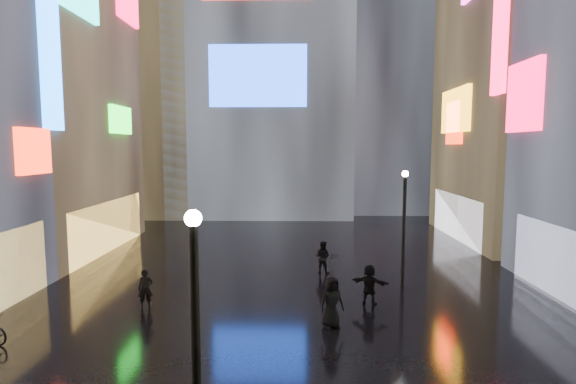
{
  "coord_description": "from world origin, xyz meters",
  "views": [
    {
      "loc": [
        0.27,
        -0.38,
        6.26
      ],
      "look_at": [
        0.0,
        12.0,
        5.0
      ],
      "focal_mm": 28.0,
      "sensor_mm": 36.0,
      "label": 1
    }
  ],
  "objects": [
    {
      "name": "ground",
      "position": [
        0.0,
        20.0,
        0.0
      ],
      "size": [
        140.0,
        140.0,
        0.0
      ],
      "primitive_type": "plane",
      "color": "black",
      "rests_on": "ground"
    },
    {
      "name": "building_left_far",
      "position": [
        -15.98,
        26.0,
        10.98
      ],
      "size": [
        10.28,
        12.0,
        22.0
      ],
      "color": "black",
      "rests_on": "ground"
    },
    {
      "name": "building_right_far",
      "position": [
        15.98,
        30.0,
        13.98
      ],
      "size": [
        10.28,
        12.0,
        28.0
      ],
      "color": "black",
      "rests_on": "ground"
    },
    {
      "name": "tower_flank_right",
      "position": [
        9.0,
        46.0,
        17.0
      ],
      "size": [
        12.0,
        12.0,
        34.0
      ],
      "primitive_type": "cube",
      "color": "black",
      "rests_on": "ground"
    },
    {
      "name": "tower_flank_left",
      "position": [
        -14.0,
        42.0,
        13.0
      ],
      "size": [
        10.0,
        10.0,
        26.0
      ],
      "primitive_type": "cube",
      "color": "black",
      "rests_on": "ground"
    },
    {
      "name": "lamp_near",
      "position": [
        -1.5,
        7.08,
        2.94
      ],
      "size": [
        0.3,
        0.3,
        5.2
      ],
      "color": "black",
      "rests_on": "ground"
    },
    {
      "name": "lamp_far",
      "position": [
        5.05,
        19.59,
        2.94
      ],
      "size": [
        0.3,
        0.3,
        5.2
      ],
      "color": "black",
      "rests_on": "ground"
    },
    {
      "name": "pedestrian_4",
      "position": [
        1.45,
        14.7,
        0.9
      ],
      "size": [
        1.04,
        0.87,
        1.81
      ],
      "primitive_type": "imported",
      "rotation": [
        0.0,
        0.0,
        0.4
      ],
      "color": "black",
      "rests_on": "ground"
    },
    {
      "name": "pedestrian_5",
      "position": [
        3.13,
        17.0,
        0.81
      ],
      "size": [
        1.57,
        1.03,
        1.62
      ],
      "primitive_type": "imported",
      "rotation": [
        0.0,
        0.0,
        2.74
      ],
      "color": "black",
      "rests_on": "ground"
    },
    {
      "name": "pedestrian_6",
      "position": [
        -5.62,
        16.39,
        0.76
      ],
      "size": [
        0.64,
        0.51,
        1.53
      ],
      "primitive_type": "imported",
      "rotation": [
        0.0,
        0.0,
        0.28
      ],
      "color": "black",
      "rests_on": "ground"
    },
    {
      "name": "pedestrian_7",
      "position": [
        1.51,
        21.43,
        0.8
      ],
      "size": [
        0.97,
        0.88,
        1.61
      ],
      "primitive_type": "imported",
      "rotation": [
        0.0,
        0.0,
        2.7
      ],
      "color": "black",
      "rests_on": "ground"
    },
    {
      "name": "umbrella_2",
      "position": [
        1.45,
        14.7,
        2.21
      ],
      "size": [
        1.01,
        1.03,
        0.8
      ],
      "primitive_type": "imported",
      "rotation": [
        0.0,
        0.0,
        6.12
      ],
      "color": "black",
      "rests_on": "pedestrian_4"
    }
  ]
}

